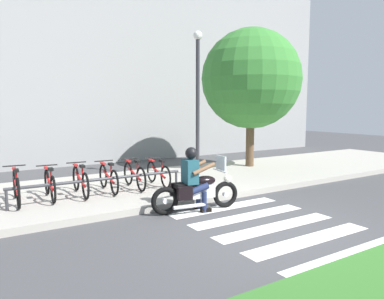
% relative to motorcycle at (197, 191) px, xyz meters
% --- Properties ---
extents(ground_plane, '(48.00, 48.00, 0.00)m').
position_rel_motorcycle_xyz_m(ground_plane, '(0.53, -1.70, -0.45)').
color(ground_plane, '#424244').
extents(sidewalk, '(24.00, 4.40, 0.15)m').
position_rel_motorcycle_xyz_m(sidewalk, '(0.53, 2.61, -0.38)').
color(sidewalk, '#A8A399').
rests_on(sidewalk, ground).
extents(crosswalk_stripe_0, '(2.80, 0.40, 0.01)m').
position_rel_motorcycle_xyz_m(crosswalk_stripe_0, '(0.71, -3.30, -0.45)').
color(crosswalk_stripe_0, white).
rests_on(crosswalk_stripe_0, ground).
extents(crosswalk_stripe_1, '(2.80, 0.40, 0.01)m').
position_rel_motorcycle_xyz_m(crosswalk_stripe_1, '(0.71, -2.50, -0.45)').
color(crosswalk_stripe_1, white).
rests_on(crosswalk_stripe_1, ground).
extents(crosswalk_stripe_2, '(2.80, 0.40, 0.01)m').
position_rel_motorcycle_xyz_m(crosswalk_stripe_2, '(0.71, -1.70, -0.45)').
color(crosswalk_stripe_2, white).
rests_on(crosswalk_stripe_2, ground).
extents(crosswalk_stripe_3, '(2.80, 0.40, 0.01)m').
position_rel_motorcycle_xyz_m(crosswalk_stripe_3, '(0.71, -0.90, -0.45)').
color(crosswalk_stripe_3, white).
rests_on(crosswalk_stripe_3, ground).
extents(crosswalk_stripe_4, '(2.80, 0.40, 0.01)m').
position_rel_motorcycle_xyz_m(crosswalk_stripe_4, '(0.71, -0.10, -0.45)').
color(crosswalk_stripe_4, white).
rests_on(crosswalk_stripe_4, ground).
extents(motorcycle, '(2.06, 0.75, 1.20)m').
position_rel_motorcycle_xyz_m(motorcycle, '(0.00, 0.00, 0.00)').
color(motorcycle, black).
rests_on(motorcycle, ground).
extents(rider, '(0.68, 0.60, 1.42)m').
position_rel_motorcycle_xyz_m(rider, '(-0.08, 0.02, 0.36)').
color(rider, '#1E4C59').
rests_on(rider, ground).
extents(bicycle_0, '(0.48, 1.76, 0.81)m').
position_rel_motorcycle_xyz_m(bicycle_0, '(-3.33, 2.21, 0.06)').
color(bicycle_0, black).
rests_on(bicycle_0, sidewalk).
extents(bicycle_1, '(0.48, 1.60, 0.76)m').
position_rel_motorcycle_xyz_m(bicycle_1, '(-2.63, 2.21, 0.05)').
color(bicycle_1, black).
rests_on(bicycle_1, sidewalk).
extents(bicycle_2, '(0.48, 1.68, 0.77)m').
position_rel_motorcycle_xyz_m(bicycle_2, '(-1.93, 2.21, 0.05)').
color(bicycle_2, black).
rests_on(bicycle_2, sidewalk).
extents(bicycle_3, '(0.48, 1.61, 0.76)m').
position_rel_motorcycle_xyz_m(bicycle_3, '(-1.23, 2.21, 0.05)').
color(bicycle_3, black).
rests_on(bicycle_3, sidewalk).
extents(bicycle_4, '(0.48, 1.61, 0.77)m').
position_rel_motorcycle_xyz_m(bicycle_4, '(-0.53, 2.21, 0.05)').
color(bicycle_4, black).
rests_on(bicycle_4, sidewalk).
extents(bicycle_5, '(0.48, 1.56, 0.73)m').
position_rel_motorcycle_xyz_m(bicycle_5, '(0.17, 2.21, 0.03)').
color(bicycle_5, black).
rests_on(bicycle_5, sidewalk).
extents(bike_rack, '(4.11, 0.07, 0.49)m').
position_rel_motorcycle_xyz_m(bike_rack, '(-1.58, 1.66, 0.12)').
color(bike_rack, '#333338').
rests_on(bike_rack, sidewalk).
extents(street_lamp, '(0.28, 0.28, 4.60)m').
position_rel_motorcycle_xyz_m(street_lamp, '(1.97, 3.01, 2.31)').
color(street_lamp, '#2D2D33').
rests_on(street_lamp, ground).
extents(tree_near_rack, '(3.54, 3.54, 5.06)m').
position_rel_motorcycle_xyz_m(tree_near_rack, '(4.50, 3.41, 2.83)').
color(tree_near_rack, brown).
rests_on(tree_near_rack, ground).
extents(building_backdrop, '(24.00, 1.20, 8.22)m').
position_rel_motorcycle_xyz_m(building_backdrop, '(0.53, 8.31, 3.66)').
color(building_backdrop, gray).
rests_on(building_backdrop, ground).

